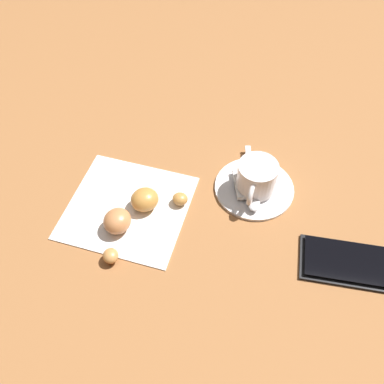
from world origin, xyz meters
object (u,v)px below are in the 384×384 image
at_px(napkin, 128,207).
at_px(saucer, 254,187).
at_px(espresso_cup, 257,177).
at_px(croissant, 133,212).
at_px(sugar_packet, 241,184).
at_px(teaspoon, 252,188).
at_px(cell_phone, 351,263).

bearing_deg(napkin, saucer, -160.18).
distance_m(espresso_cup, napkin, 0.20).
height_order(napkin, croissant, croissant).
height_order(espresso_cup, croissant, espresso_cup).
bearing_deg(saucer, sugar_packet, 9.20).
xyz_separation_m(saucer, sugar_packet, (0.02, 0.00, 0.01)).
xyz_separation_m(napkin, croissant, (-0.02, 0.02, 0.02)).
relative_size(teaspoon, sugar_packet, 2.34).
relative_size(napkin, croissant, 1.27).
bearing_deg(croissant, teaspoon, -155.01).
relative_size(napkin, cell_phone, 1.27).
xyz_separation_m(espresso_cup, croissant, (0.17, 0.08, -0.02)).
xyz_separation_m(espresso_cup, sugar_packet, (0.02, -0.00, -0.02)).
bearing_deg(espresso_cup, napkin, 18.52).
xyz_separation_m(saucer, croissant, (0.17, 0.09, 0.01)).
height_order(espresso_cup, cell_phone, espresso_cup).
xyz_separation_m(espresso_cup, teaspoon, (0.00, 0.00, -0.02)).
xyz_separation_m(saucer, teaspoon, (0.00, 0.01, 0.01)).
bearing_deg(sugar_packet, croissant, -75.23).
bearing_deg(teaspoon, espresso_cup, -137.55).
bearing_deg(croissant, sugar_packet, -150.97).
distance_m(saucer, teaspoon, 0.01).
distance_m(espresso_cup, teaspoon, 0.02).
distance_m(espresso_cup, sugar_packet, 0.03).
distance_m(espresso_cup, cell_phone, 0.18).
xyz_separation_m(saucer, cell_phone, (-0.14, 0.11, 0.00)).
height_order(sugar_packet, croissant, croissant).
bearing_deg(sugar_packet, teaspoon, 59.63).
distance_m(teaspoon, cell_phone, 0.18).
relative_size(saucer, croissant, 0.89).
bearing_deg(cell_phone, napkin, -7.66).
relative_size(sugar_packet, croissant, 0.41).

